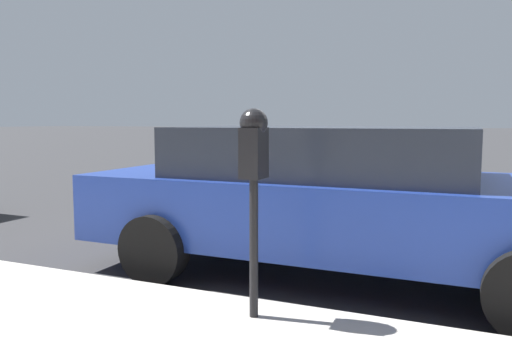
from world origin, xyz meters
The scene contains 3 objects.
ground_plane centered at (0.00, 0.00, 0.00)m, with size 220.00×220.00×0.00m, color #333335.
parking_meter centered at (-2.53, 0.20, 1.23)m, with size 0.21×0.19×1.43m.
car_blue centered at (-0.92, 0.00, 0.77)m, with size 2.15×4.90×1.42m.
Camera 1 is at (-5.59, -1.10, 1.48)m, focal length 35.00 mm.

